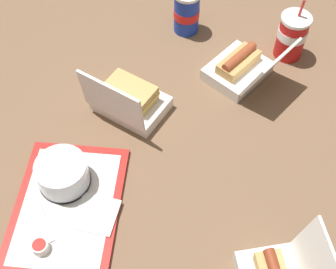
% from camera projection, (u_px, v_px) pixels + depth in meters
% --- Properties ---
extents(ground_plane, '(3.20, 3.20, 0.00)m').
position_uv_depth(ground_plane, '(173.00, 138.00, 1.30)').
color(ground_plane, brown).
extents(food_tray, '(0.40, 0.31, 0.01)m').
position_uv_depth(food_tray, '(67.00, 208.00, 1.16)').
color(food_tray, red).
rests_on(food_tray, ground_plane).
extents(cake_container, '(0.13, 0.13, 0.08)m').
position_uv_depth(cake_container, '(63.00, 174.00, 1.17)').
color(cake_container, black).
rests_on(cake_container, food_tray).
extents(ketchup_cup, '(0.04, 0.04, 0.02)m').
position_uv_depth(ketchup_cup, '(40.00, 246.00, 1.08)').
color(ketchup_cup, white).
rests_on(ketchup_cup, food_tray).
extents(napkin_stack, '(0.10, 0.10, 0.00)m').
position_uv_depth(napkin_stack, '(96.00, 214.00, 1.14)').
color(napkin_stack, white).
rests_on(napkin_stack, food_tray).
extents(plastic_fork, '(0.09, 0.08, 0.00)m').
position_uv_depth(plastic_fork, '(45.00, 222.00, 1.13)').
color(plastic_fork, white).
rests_on(plastic_fork, food_tray).
extents(clamshell_hotdog_front, '(0.26, 0.27, 0.18)m').
position_uv_depth(clamshell_hotdog_front, '(241.00, 68.00, 1.40)').
color(clamshell_hotdog_front, white).
rests_on(clamshell_hotdog_front, ground_plane).
extents(clamshell_sandwich_corner, '(0.22, 0.24, 0.18)m').
position_uv_depth(clamshell_sandwich_corner, '(129.00, 100.00, 1.32)').
color(clamshell_sandwich_corner, white).
rests_on(clamshell_sandwich_corner, ground_plane).
extents(soda_cup_center, '(0.09, 0.09, 0.21)m').
position_uv_depth(soda_cup_center, '(292.00, 35.00, 1.43)').
color(soda_cup_center, red).
rests_on(soda_cup_center, ground_plane).
extents(soda_cup_right, '(0.09, 0.09, 0.21)m').
position_uv_depth(soda_cup_right, '(187.00, 12.00, 1.50)').
color(soda_cup_right, '#1938B7').
rests_on(soda_cup_right, ground_plane).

